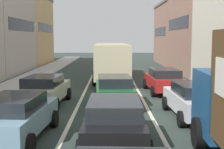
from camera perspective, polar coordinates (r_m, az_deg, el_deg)
sidewalk_left at (r=24.52m, az=-15.97°, el=-1.42°), size 2.60×64.00×0.14m
lane_stripe_left at (r=23.67m, az=-4.22°, el=-1.62°), size 0.16×60.00×0.01m
lane_stripe_right at (r=23.68m, az=4.02°, el=-1.62°), size 0.16×60.00×0.01m
sedan_centre_lane_second at (r=10.05m, az=0.44°, el=-8.27°), size 2.11×4.32×1.49m
wagon_left_lane_second at (r=11.11m, az=-16.94°, el=-7.11°), size 2.30×4.41×1.49m
hatchback_centre_lane_third at (r=15.98m, az=0.41°, el=-2.70°), size 2.24×4.39×1.49m
sedan_left_lane_third at (r=16.36m, az=-12.09°, el=-2.63°), size 2.30×4.41×1.49m
sedan_right_lane_behind_truck at (r=13.86m, az=14.65°, el=-4.35°), size 2.17×4.36×1.49m
wagon_right_lane_far at (r=19.88m, az=9.30°, el=-0.96°), size 2.23×4.38×1.49m
bus_mid_queue_primary at (r=25.74m, az=-0.14°, el=2.98°), size 2.93×10.54×2.90m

